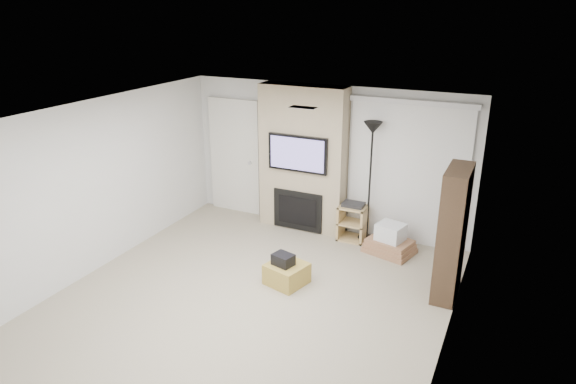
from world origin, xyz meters
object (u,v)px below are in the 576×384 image
at_px(box_stack, 390,242).
at_px(floor_lamp, 372,148).
at_px(ottoman, 287,274).
at_px(av_stand, 353,220).
at_px(bookshelf, 452,233).

bearing_deg(box_stack, floor_lamp, 146.39).
xyz_separation_m(ottoman, box_stack, (1.07, 1.56, 0.04)).
bearing_deg(av_stand, bookshelf, -32.43).
relative_size(av_stand, box_stack, 0.78).
height_order(floor_lamp, bookshelf, floor_lamp).
xyz_separation_m(floor_lamp, bookshelf, (1.48, -1.19, -0.69)).
relative_size(floor_lamp, bookshelf, 1.12).
bearing_deg(bookshelf, av_stand, 147.57).
distance_m(ottoman, box_stack, 1.90).
distance_m(floor_lamp, bookshelf, 2.02).
distance_m(av_stand, bookshelf, 2.10).
bearing_deg(box_stack, ottoman, -124.49).
relative_size(av_stand, bookshelf, 0.37).
xyz_separation_m(av_stand, box_stack, (0.70, -0.21, -0.16)).
xyz_separation_m(floor_lamp, av_stand, (-0.23, -0.10, -1.24)).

